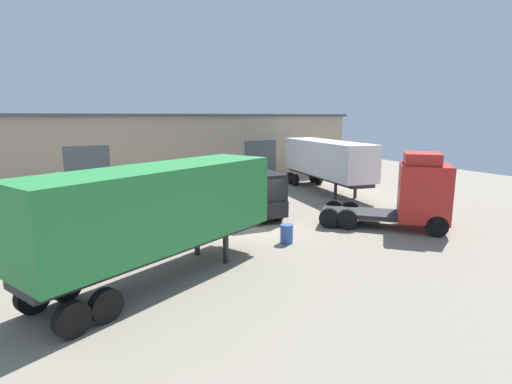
{
  "coord_description": "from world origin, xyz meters",
  "views": [
    {
      "loc": [
        -9.57,
        -17.79,
        5.78
      ],
      "look_at": [
        0.41,
        1.61,
        1.6
      ],
      "focal_mm": 28.0,
      "sensor_mm": 36.0,
      "label": 1
    }
  ],
  "objects": [
    {
      "name": "container_trailer_blue",
      "position": [
        9.07,
        6.73,
        2.5
      ],
      "size": [
        3.9,
        10.33,
        3.9
      ],
      "rotation": [
        0.0,
        0.0,
        -1.71
      ],
      "color": "silver",
      "rests_on": "ground_plane"
    },
    {
      "name": "oil_drum",
      "position": [
        -0.24,
        -2.74,
        0.44
      ],
      "size": [
        0.58,
        0.58,
        0.88
      ],
      "color": "#33519E",
      "rests_on": "ground_plane"
    },
    {
      "name": "delivery_van_black",
      "position": [
        0.79,
        2.67,
        1.45
      ],
      "size": [
        2.41,
        5.45,
        2.67
      ],
      "rotation": [
        0.0,
        0.0,
        -1.65
      ],
      "color": "black",
      "rests_on": "ground_plane"
    },
    {
      "name": "ground_plane",
      "position": [
        0.0,
        0.0,
        0.0
      ],
      "size": [
        60.0,
        60.0,
        0.0
      ],
      "primitive_type": "plane",
      "color": "gray"
    },
    {
      "name": "gravel_pile",
      "position": [
        -11.31,
        2.46,
        0.97
      ],
      "size": [
        2.68,
        2.68,
        1.94
      ],
      "color": "#565147",
      "rests_on": "ground_plane"
    },
    {
      "name": "container_trailer_orange",
      "position": [
        -6.43,
        -4.24,
        2.59
      ],
      "size": [
        9.66,
        6.43,
        4.08
      ],
      "rotation": [
        0.0,
        0.0,
        0.46
      ],
      "color": "#28843D",
      "rests_on": "ground_plane"
    },
    {
      "name": "warehouse_building",
      "position": [
        0.0,
        18.15,
        2.98
      ],
      "size": [
        33.45,
        8.81,
        5.94
      ],
      "color": "tan",
      "rests_on": "ground_plane"
    },
    {
      "name": "tractor_unit_red",
      "position": [
        6.74,
        -3.67,
        1.87
      ],
      "size": [
        6.24,
        6.2,
        3.96
      ],
      "rotation": [
        0.0,
        0.0,
        -0.78
      ],
      "color": "red",
      "rests_on": "ground_plane"
    },
    {
      "name": "delivery_van_white",
      "position": [
        -7.28,
        5.51,
        1.42
      ],
      "size": [
        6.1,
        4.11,
        2.61
      ],
      "rotation": [
        0.0,
        0.0,
        2.74
      ],
      "color": "silver",
      "rests_on": "ground_plane"
    }
  ]
}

